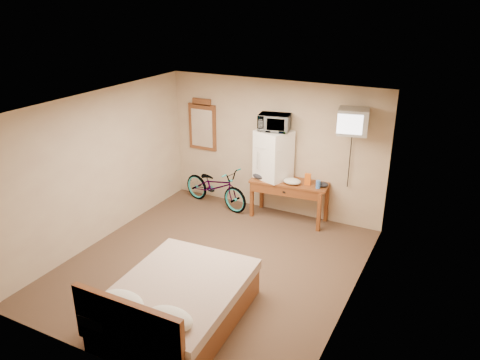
{
  "coord_description": "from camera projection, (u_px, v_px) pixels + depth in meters",
  "views": [
    {
      "loc": [
        3.21,
        -5.34,
        3.9
      ],
      "look_at": [
        0.17,
        0.6,
        1.23
      ],
      "focal_mm": 35.0,
      "sensor_mm": 36.0,
      "label": 1
    }
  ],
  "objects": [
    {
      "name": "cloth_cream",
      "position": [
        292.0,
        181.0,
        8.29
      ],
      "size": [
        0.32,
        0.25,
        0.1
      ],
      "primitive_type": "ellipsoid",
      "color": "beige",
      "rests_on": "desk"
    },
    {
      "name": "bicycle",
      "position": [
        215.0,
        186.0,
        9.11
      ],
      "size": [
        1.61,
        0.84,
        0.8
      ],
      "primitive_type": "imported",
      "rotation": [
        0.0,
        0.0,
        1.36
      ],
      "color": "black",
      "rests_on": "floor"
    },
    {
      "name": "room",
      "position": [
        211.0,
        191.0,
        6.75
      ],
      "size": [
        4.6,
        4.64,
        2.5
      ],
      "color": "#3E2E1F",
      "rests_on": "ground"
    },
    {
      "name": "bed",
      "position": [
        175.0,
        303.0,
        5.85
      ],
      "size": [
        1.59,
        2.04,
        0.9
      ],
      "color": "brown",
      "rests_on": "floor"
    },
    {
      "name": "mini_fridge",
      "position": [
        274.0,
        155.0,
        8.42
      ],
      "size": [
        0.69,
        0.68,
        0.89
      ],
      "color": "white",
      "rests_on": "desk"
    },
    {
      "name": "wall_mirror",
      "position": [
        202.0,
        125.0,
        9.18
      ],
      "size": [
        0.6,
        0.04,
        1.02
      ],
      "color": "brown",
      "rests_on": "room"
    },
    {
      "name": "microwave",
      "position": [
        274.0,
        122.0,
        8.2
      ],
      "size": [
        0.6,
        0.46,
        0.3
      ],
      "primitive_type": "imported",
      "rotation": [
        0.0,
        0.0,
        0.19
      ],
      "color": "white",
      "rests_on": "mini_fridge"
    },
    {
      "name": "cloth_dark_a",
      "position": [
        261.0,
        176.0,
        8.52
      ],
      "size": [
        0.3,
        0.22,
        0.11
      ],
      "primitive_type": "ellipsoid",
      "color": "black",
      "rests_on": "desk"
    },
    {
      "name": "crt_television",
      "position": [
        353.0,
        121.0,
        7.52
      ],
      "size": [
        0.55,
        0.62,
        0.42
      ],
      "color": "black",
      "rests_on": "room"
    },
    {
      "name": "snack_bag",
      "position": [
        308.0,
        179.0,
        8.24
      ],
      "size": [
        0.11,
        0.08,
        0.21
      ],
      "primitive_type": "cube",
      "rotation": [
        0.0,
        0.0,
        0.19
      ],
      "color": "#D15912",
      "rests_on": "desk"
    },
    {
      "name": "desk",
      "position": [
        289.0,
        188.0,
        8.45
      ],
      "size": [
        1.44,
        0.67,
        0.75
      ],
      "color": "brown",
      "rests_on": "floor"
    },
    {
      "name": "cloth_dark_b",
      "position": [
        323.0,
        184.0,
        8.18
      ],
      "size": [
        0.19,
        0.15,
        0.09
      ],
      "primitive_type": "ellipsoid",
      "color": "black",
      "rests_on": "desk"
    },
    {
      "name": "blue_cup",
      "position": [
        318.0,
        184.0,
        8.1
      ],
      "size": [
        0.08,
        0.08,
        0.14
      ],
      "primitive_type": "cylinder",
      "color": "#3B70C8",
      "rests_on": "desk"
    }
  ]
}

